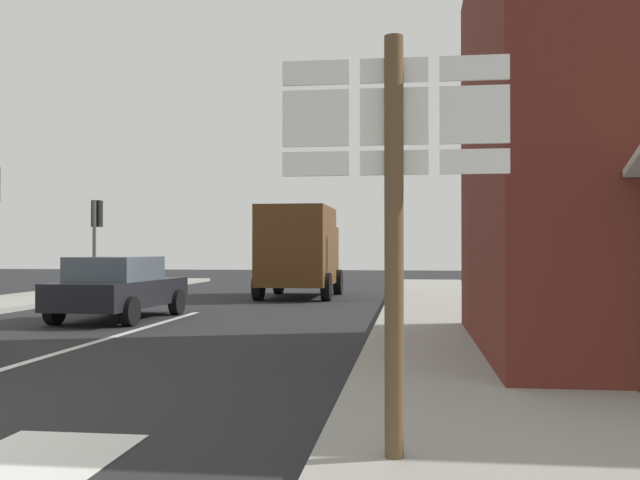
# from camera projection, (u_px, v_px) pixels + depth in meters

# --- Properties ---
(ground_plane) EXTENTS (80.00, 80.00, 0.00)m
(ground_plane) POSITION_uv_depth(u_px,v_px,m) (170.00, 320.00, 16.53)
(ground_plane) COLOR #232326
(sidewalk_right) EXTENTS (3.11, 44.00, 0.14)m
(sidewalk_right) POSITION_uv_depth(u_px,v_px,m) (455.00, 331.00, 13.74)
(sidewalk_right) COLOR gray
(sidewalk_right) RESTS_ON ground
(lane_centre_stripe) EXTENTS (0.16, 12.00, 0.01)m
(lane_centre_stripe) POSITION_uv_depth(u_px,v_px,m) (94.00, 343.00, 12.56)
(lane_centre_stripe) COLOR silver
(lane_centre_stripe) RESTS_ON ground
(lane_turn_arrow) EXTENTS (1.20, 2.20, 0.01)m
(lane_turn_arrow) POSITION_uv_depth(u_px,v_px,m) (17.00, 471.00, 5.28)
(lane_turn_arrow) COLOR silver
(lane_turn_arrow) RESTS_ON ground
(sedan_far) EXTENTS (2.13, 4.28, 1.47)m
(sedan_far) POSITION_uv_depth(u_px,v_px,m) (119.00, 287.00, 16.69)
(sedan_far) COLOR black
(sedan_far) RESTS_ON ground
(delivery_truck) EXTENTS (2.51, 5.02, 3.05)m
(delivery_truck) POSITION_uv_depth(u_px,v_px,m) (300.00, 249.00, 24.32)
(delivery_truck) COLOR #4C2D14
(delivery_truck) RESTS_ON ground
(route_sign_post) EXTENTS (1.66, 0.14, 3.20)m
(route_sign_post) POSITION_uv_depth(u_px,v_px,m) (394.00, 200.00, 5.22)
(route_sign_post) COLOR brown
(route_sign_post) RESTS_ON ground
(traffic_light_far_left) EXTENTS (0.30, 0.49, 3.31)m
(traffic_light_far_left) POSITION_uv_depth(u_px,v_px,m) (96.00, 226.00, 24.32)
(traffic_light_far_left) COLOR #47474C
(traffic_light_far_left) RESTS_ON ground
(traffic_light_far_right) EXTENTS (0.30, 0.49, 3.66)m
(traffic_light_far_right) POSITION_uv_depth(u_px,v_px,m) (398.00, 216.00, 23.27)
(traffic_light_far_right) COLOR #47474C
(traffic_light_far_right) RESTS_ON ground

